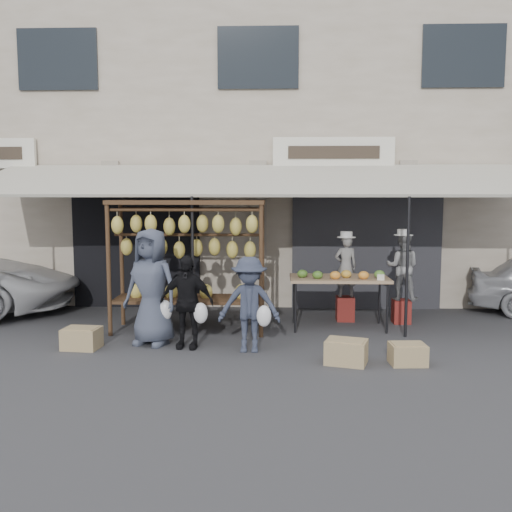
{
  "coord_description": "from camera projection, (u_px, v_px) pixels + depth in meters",
  "views": [
    {
      "loc": [
        0.37,
        -8.1,
        2.36
      ],
      "look_at": [
        0.03,
        1.4,
        1.3
      ],
      "focal_mm": 40.0,
      "sensor_mm": 36.0,
      "label": 1
    }
  ],
  "objects": [
    {
      "name": "customer_right",
      "position": [
        249.0,
        305.0,
        8.43
      ],
      "size": [
        0.93,
        0.54,
        1.42
      ],
      "primitive_type": "imported",
      "rotation": [
        0.0,
        0.0,
        -0.01
      ],
      "color": "#2F3648",
      "rests_on": "ground_plane"
    },
    {
      "name": "stool_left",
      "position": [
        345.0,
        309.0,
        10.53
      ],
      "size": [
        0.41,
        0.41,
        0.45
      ],
      "primitive_type": "cube",
      "rotation": [
        0.0,
        0.0,
        0.35
      ],
      "color": "maroon",
      "rests_on": "ground_plane"
    },
    {
      "name": "crate_near_a",
      "position": [
        346.0,
        352.0,
        7.89
      ],
      "size": [
        0.65,
        0.56,
        0.33
      ],
      "primitive_type": "cube",
      "rotation": [
        0.0,
        0.0,
        -0.29
      ],
      "color": "tan",
      "rests_on": "ground_plane"
    },
    {
      "name": "shophouse",
      "position": [
        262.0,
        141.0,
        14.36
      ],
      "size": [
        24.0,
        6.15,
        7.3
      ],
      "color": "#BFB19D",
      "rests_on": "ground_plane"
    },
    {
      "name": "banana_rack",
      "position": [
        187.0,
        240.0,
        9.57
      ],
      "size": [
        2.6,
        0.9,
        2.24
      ],
      "color": "#332013",
      "rests_on": "ground_plane"
    },
    {
      "name": "produce_table",
      "position": [
        340.0,
        279.0,
        9.85
      ],
      "size": [
        1.7,
        0.9,
        1.04
      ],
      "color": "#9F7F61",
      "rests_on": "ground_plane"
    },
    {
      "name": "crate_far",
      "position": [
        82.0,
        338.0,
        8.64
      ],
      "size": [
        0.57,
        0.45,
        0.32
      ],
      "primitive_type": "cube",
      "rotation": [
        0.0,
        0.0,
        -0.1
      ],
      "color": "tan",
      "rests_on": "ground_plane"
    },
    {
      "name": "crate_near_b",
      "position": [
        408.0,
        354.0,
        7.85
      ],
      "size": [
        0.5,
        0.39,
        0.29
      ],
      "primitive_type": "cube",
      "rotation": [
        0.0,
        0.0,
        0.06
      ],
      "color": "tan",
      "rests_on": "ground_plane"
    },
    {
      "name": "awning",
      "position": [
        256.0,
        181.0,
        10.29
      ],
      "size": [
        10.0,
        2.35,
        2.92
      ],
      "color": "#B7B29F",
      "rests_on": "ground_plane"
    },
    {
      "name": "customer_left",
      "position": [
        151.0,
        287.0,
        8.82
      ],
      "size": [
        1.03,
        0.84,
        1.81
      ],
      "primitive_type": "imported",
      "rotation": [
        0.0,
        0.0,
        -0.34
      ],
      "color": "#3F4555",
      "rests_on": "ground_plane"
    },
    {
      "name": "customer_mid",
      "position": [
        187.0,
        302.0,
        8.64
      ],
      "size": [
        0.87,
        0.45,
        1.42
      ],
      "primitive_type": "imported",
      "rotation": [
        0.0,
        0.0,
        -0.13
      ],
      "color": "black",
      "rests_on": "ground_plane"
    },
    {
      "name": "ground_plane",
      "position": [
        250.0,
        355.0,
        8.32
      ],
      "size": [
        90.0,
        90.0,
        0.0
      ],
      "primitive_type": "plane",
      "color": "#2D2D30"
    },
    {
      "name": "vendor_left",
      "position": [
        346.0,
        266.0,
        10.44
      ],
      "size": [
        0.44,
        0.31,
        1.13
      ],
      "primitive_type": "imported",
      "rotation": [
        0.0,
        0.0,
        3.24
      ],
      "color": "gray",
      "rests_on": "stool_left"
    },
    {
      "name": "vendor_right",
      "position": [
        403.0,
        267.0,
        10.24
      ],
      "size": [
        0.69,
        0.61,
        1.21
      ],
      "primitive_type": "imported",
      "rotation": [
        0.0,
        0.0,
        2.84
      ],
      "color": "gray",
      "rests_on": "stool_right"
    },
    {
      "name": "stool_right",
      "position": [
        401.0,
        311.0,
        10.33
      ],
      "size": [
        0.36,
        0.36,
        0.43
      ],
      "primitive_type": "cube",
      "rotation": [
        0.0,
        0.0,
        -0.18
      ],
      "color": "maroon",
      "rests_on": "ground_plane"
    }
  ]
}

